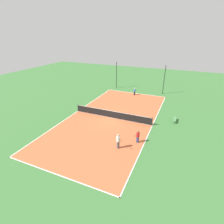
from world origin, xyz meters
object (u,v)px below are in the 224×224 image
bench (175,119)px  player_near_blue (135,91)px  player_coach_red (138,136)px  fence_post_back_left (116,75)px  player_near_white (118,140)px  tennis_ball_far_baseline (80,125)px  tennis_net (112,114)px  tennis_ball_near_net (95,118)px  fence_post_back_right (164,80)px

bench → player_near_blue: (-8.21, 8.52, 0.39)m
player_coach_red → fence_post_back_left: fence_post_back_left is taller
player_near_white → tennis_ball_far_baseline: size_ratio=24.95×
tennis_net → bench: 8.58m
bench → tennis_ball_far_baseline: (-11.32, -5.91, -0.33)m
tennis_ball_near_net → player_coach_red: bearing=-24.4°
fence_post_back_left → fence_post_back_right: bearing=0.0°
tennis_ball_near_net → fence_post_back_right: size_ratio=0.01×
tennis_ball_near_net → fence_post_back_left: bearing=100.8°
player_near_blue → bench: bearing=179.3°
bench → fence_post_back_left: 17.67m
player_near_white → tennis_net: bearing=159.8°
fence_post_back_right → player_near_white: bearing=-94.3°
tennis_net → player_near_blue: 10.80m
player_coach_red → tennis_ball_far_baseline: size_ratio=21.13×
tennis_ball_far_baseline → fence_post_back_right: bearing=65.4°
player_near_white → fence_post_back_left: bearing=153.9°
tennis_ball_near_net → tennis_net: bearing=31.7°
tennis_net → tennis_ball_far_baseline: (-3.05, -3.64, -0.53)m
fence_post_back_left → tennis_ball_near_net: bearing=-79.2°
player_coach_red → bench: bearing=164.7°
tennis_net → tennis_ball_far_baseline: size_ratio=167.51×
player_near_blue → fence_post_back_right: (4.86, 2.99, 1.97)m
player_coach_red → tennis_ball_near_net: 7.77m
bench → fence_post_back_right: bearing=16.2°
player_near_white → tennis_ball_far_baseline: (-6.47, 2.67, -0.94)m
player_coach_red → tennis_ball_near_net: bearing=-103.7°
tennis_net → bench: (8.27, 2.27, -0.20)m
bench → fence_post_back_right: (-3.34, 11.51, 2.36)m
bench → tennis_ball_near_net: (-10.33, -3.54, -0.33)m
bench → player_near_blue: player_near_blue is taller
fence_post_back_right → tennis_net: bearing=-109.7°
player_coach_red → tennis_ball_near_net: size_ratio=21.13×
tennis_ball_near_net → fence_post_back_right: fence_post_back_right is taller
tennis_net → tennis_ball_near_net: bearing=-148.3°
player_near_blue → player_coach_red: size_ratio=0.95×
fence_post_back_left → tennis_net: bearing=-70.3°
tennis_ball_near_net → player_near_blue: bearing=80.0°
bench → fence_post_back_right: 12.21m
bench → fence_post_back_right: size_ratio=0.28×
player_near_white → fence_post_back_right: bearing=127.1°
player_near_white → tennis_ball_near_net: player_near_white is taller
tennis_ball_far_baseline → tennis_net: bearing=50.0°
tennis_ball_near_net → fence_post_back_left: (-2.87, 15.05, 2.69)m
tennis_ball_near_net → player_near_white: bearing=-42.7°
tennis_net → player_near_white: size_ratio=6.71×
bench → fence_post_back_left: (-13.20, 11.51, 2.36)m
tennis_net → tennis_ball_near_net: (-2.06, -1.27, -0.53)m
player_near_blue → player_near_white: bearing=146.4°
tennis_ball_far_baseline → fence_post_back_right: 19.35m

